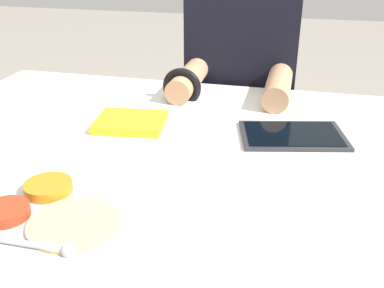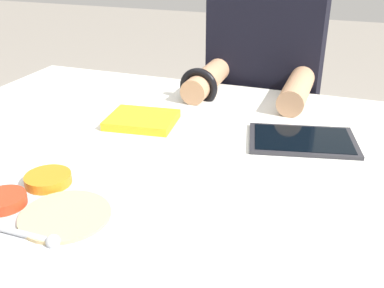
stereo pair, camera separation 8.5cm
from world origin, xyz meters
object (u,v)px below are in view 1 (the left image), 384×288
(red_notebook, at_px, (131,123))
(tablet_device, at_px, (293,135))
(thali_tray, at_px, (49,215))
(person_diner, at_px, (240,118))

(red_notebook, relative_size, tablet_device, 0.67)
(thali_tray, height_order, tablet_device, thali_tray)
(tablet_device, xyz_separation_m, person_diner, (-0.18, 0.47, -0.16))
(thali_tray, xyz_separation_m, person_diner, (0.19, 0.89, -0.16))
(red_notebook, relative_size, person_diner, 0.15)
(tablet_device, bearing_deg, thali_tray, -131.19)
(thali_tray, relative_size, tablet_device, 1.11)
(tablet_device, bearing_deg, person_diner, 111.26)
(thali_tray, bearing_deg, red_notebook, 91.41)
(thali_tray, relative_size, red_notebook, 1.66)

